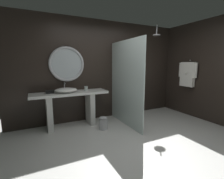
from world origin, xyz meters
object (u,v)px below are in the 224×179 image
tumbler_cup (86,88)px  tissue_box (50,92)px  round_wall_mirror (67,64)px  toilet (129,108)px  rain_shower_head (157,34)px  waste_bin (103,123)px  vessel_sink (66,90)px  hanging_bathrobe (188,73)px

tumbler_cup → tissue_box: tumbler_cup is taller
tissue_box → round_wall_mirror: size_ratio=0.21×
round_wall_mirror → toilet: bearing=-9.4°
rain_shower_head → waste_bin: rain_shower_head is taller
vessel_sink → hanging_bathrobe: size_ratio=0.68×
hanging_bathrobe → tumbler_cup: bearing=167.5°
vessel_sink → hanging_bathrobe: bearing=-10.3°
tumbler_cup → hanging_bathrobe: size_ratio=0.14×
tumbler_cup → tissue_box: size_ratio=0.63×
hanging_bathrobe → toilet: hanging_bathrobe is taller
tissue_box → hanging_bathrobe: bearing=-10.0°
toilet → waste_bin: 1.11m
tumbler_cup → rain_shower_head: rain_shower_head is taller
tissue_box → waste_bin: (1.05, -0.54, -0.72)m
toilet → waste_bin: bearing=-154.7°
vessel_sink → rain_shower_head: (2.39, -0.25, 1.37)m
rain_shower_head → waste_bin: size_ratio=0.92×
rain_shower_head → waste_bin: (-1.68, -0.26, -2.11)m
round_wall_mirror → waste_bin: round_wall_mirror is taller
round_wall_mirror → rain_shower_head: size_ratio=3.07×
tumbler_cup → rain_shower_head: (1.90, -0.27, 1.37)m
rain_shower_head → vessel_sink: bearing=174.1°
tumbler_cup → rain_shower_head: bearing=-8.0°
round_wall_mirror → hanging_bathrobe: size_ratio=1.11×
vessel_sink → rain_shower_head: 2.77m
tumbler_cup → rain_shower_head: 2.36m
tumbler_cup → toilet: bearing=-2.4°
toilet → waste_bin: (-1.00, -0.47, -0.11)m
round_wall_mirror → hanging_bathrobe: bearing=-14.6°
tissue_box → waste_bin: tissue_box is taller
hanging_bathrobe → waste_bin: (-2.56, 0.09, -1.06)m
tissue_box → waste_bin: size_ratio=0.58×
tissue_box → toilet: size_ratio=0.28×
tissue_box → toilet: tissue_box is taller
tumbler_cup → round_wall_mirror: round_wall_mirror is taller
vessel_sink → tumbler_cup: bearing=2.6°
vessel_sink → tissue_box: vessel_sink is taller
hanging_bathrobe → vessel_sink: bearing=169.7°
tumbler_cup → round_wall_mirror: (-0.39, 0.21, 0.59)m
vessel_sink → waste_bin: vessel_sink is taller
tumbler_cup → tissue_box: (-0.83, 0.02, -0.02)m
tissue_box → toilet: 2.14m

